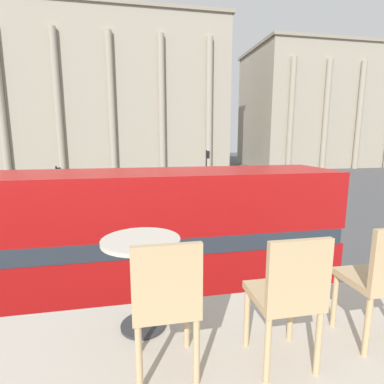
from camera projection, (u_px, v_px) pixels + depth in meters
double_decker_bus at (149, 236)px, 8.61m from camera, size 10.77×2.66×4.23m
cafe_dining_table at (142, 263)px, 2.30m from camera, size 0.60×0.60×0.73m
cafe_chair_0 at (166, 300)px, 1.81m from camera, size 0.40×0.40×0.91m
cafe_chair_1 at (288, 294)px, 1.88m from camera, size 0.40×0.40×0.91m
cafe_chair_2 at (382, 277)px, 2.11m from camera, size 0.40×0.40×0.91m
plaza_building_left at (114, 97)px, 45.73m from camera, size 34.40×12.72×22.68m
plaza_building_right at (329, 110)px, 56.97m from camera, size 31.36×16.70×20.93m
traffic_light_near at (113, 201)px, 13.28m from camera, size 0.42×0.24×3.62m
traffic_light_mid at (58, 182)px, 20.73m from camera, size 0.42×0.24×3.25m
traffic_light_far at (207, 165)px, 28.10m from camera, size 0.42×0.24×4.05m
pedestrian_grey at (63, 188)px, 25.62m from camera, size 0.32×0.32×1.64m
pedestrian_white at (81, 176)px, 32.81m from camera, size 0.32×0.32×1.79m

